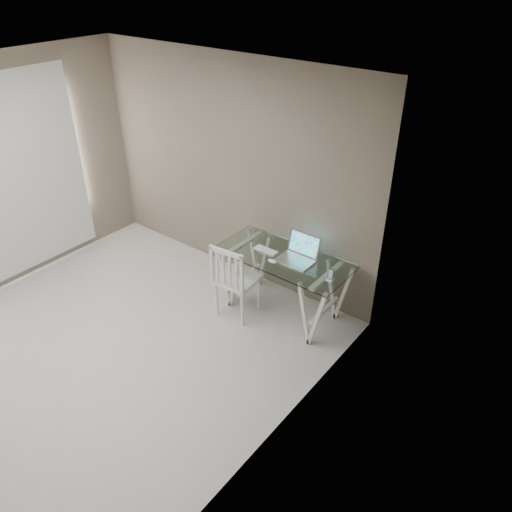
{
  "coord_description": "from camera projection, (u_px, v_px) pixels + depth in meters",
  "views": [
    {
      "loc": [
        3.66,
        -2.01,
        3.62
      ],
      "look_at": [
        0.93,
        1.53,
        0.85
      ],
      "focal_mm": 35.0,
      "sensor_mm": 36.0,
      "label": 1
    }
  ],
  "objects": [
    {
      "name": "laptop",
      "position": [
        299.0,
        254.0,
        5.37
      ],
      "size": [
        0.38,
        0.34,
        0.26
      ],
      "color": "#B7B6BB",
      "rests_on": "desk"
    },
    {
      "name": "chair",
      "position": [
        233.0,
        278.0,
        5.49
      ],
      "size": [
        0.47,
        0.47,
        0.94
      ],
      "rotation": [
        0.0,
        0.0,
        0.1
      ],
      "color": "white",
      "rests_on": "ground"
    },
    {
      "name": "mouse",
      "position": [
        272.0,
        261.0,
        5.33
      ],
      "size": [
        0.11,
        0.06,
        0.03
      ],
      "primitive_type": "ellipsoid",
      "color": "silver",
      "rests_on": "desk"
    },
    {
      "name": "phone_dock",
      "position": [
        330.0,
        277.0,
        5.04
      ],
      "size": [
        0.07,
        0.07,
        0.13
      ],
      "color": "white",
      "rests_on": "desk"
    },
    {
      "name": "desk",
      "position": [
        283.0,
        284.0,
        5.63
      ],
      "size": [
        1.5,
        0.7,
        0.75
      ],
      "color": "silver",
      "rests_on": "ground"
    },
    {
      "name": "keyboard",
      "position": [
        266.0,
        250.0,
        5.55
      ],
      "size": [
        0.29,
        0.13,
        0.01
      ],
      "primitive_type": "cube",
      "color": "silver",
      "rests_on": "desk"
    },
    {
      "name": "room",
      "position": [
        58.0,
        207.0,
        4.3
      ],
      "size": [
        4.5,
        4.52,
        2.71
      ],
      "color": "#BAB7B3",
      "rests_on": "ground"
    }
  ]
}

